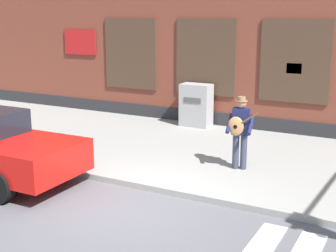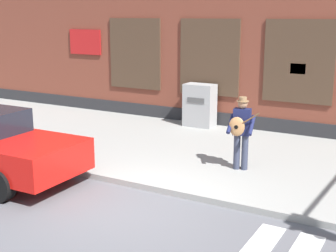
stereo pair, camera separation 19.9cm
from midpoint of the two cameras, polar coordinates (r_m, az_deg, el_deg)
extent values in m
plane|color=#56565B|center=(9.12, -4.23, -9.95)|extent=(160.00, 160.00, 0.00)
cube|color=gray|center=(12.27, 5.72, -3.43)|extent=(28.00, 5.80, 0.13)
cube|color=brown|center=(16.36, 13.12, 12.35)|extent=(28.00, 4.00, 6.79)
cube|color=#28282B|center=(14.81, 10.25, 0.21)|extent=(28.00, 0.04, 0.55)
cube|color=#473323|center=(16.34, -3.71, 8.78)|extent=(2.03, 0.06, 2.40)
cube|color=black|center=(16.33, -3.73, 8.78)|extent=(1.91, 0.03, 2.28)
cube|color=#473323|center=(15.00, 5.44, 8.33)|extent=(2.03, 0.06, 2.40)
cube|color=black|center=(14.99, 5.42, 8.33)|extent=(1.91, 0.03, 2.28)
cube|color=#473323|center=(14.09, 16.02, 7.54)|extent=(2.03, 0.06, 2.40)
cube|color=black|center=(14.08, 16.01, 7.54)|extent=(1.91, 0.03, 2.28)
cube|color=red|center=(17.58, -9.74, 10.06)|extent=(1.40, 0.04, 0.90)
cube|color=yellow|center=(14.09, 15.95, 6.73)|extent=(0.44, 0.02, 0.30)
cube|color=silver|center=(7.76, 11.49, -14.56)|extent=(0.42, 1.90, 0.01)
cube|color=silver|center=(10.09, -9.79, -3.32)|extent=(0.06, 0.24, 0.12)
cube|color=silver|center=(9.27, -14.17, -5.06)|extent=(0.06, 0.24, 0.12)
cylinder|color=black|center=(11.00, -12.53, -4.25)|extent=(0.66, 0.25, 0.66)
cylinder|color=black|center=(9.83, -19.25, -6.85)|extent=(0.66, 0.25, 0.66)
cylinder|color=#33384C|center=(10.87, 9.86, -3.19)|extent=(0.15, 0.15, 0.81)
cylinder|color=#33384C|center=(10.88, 8.91, -3.13)|extent=(0.15, 0.15, 0.81)
cube|color=#191E47|center=(10.71, 9.54, 0.51)|extent=(0.41, 0.28, 0.61)
sphere|color=#9E7051|center=(10.62, 9.62, 2.69)|extent=(0.22, 0.22, 0.22)
cylinder|color=olive|center=(10.61, 9.64, 3.01)|extent=(0.27, 0.28, 0.02)
cylinder|color=olive|center=(10.60, 9.65, 3.28)|extent=(0.18, 0.18, 0.09)
cylinder|color=#191E47|center=(10.58, 10.70, 0.08)|extent=(0.17, 0.52, 0.39)
cylinder|color=#191E47|center=(10.67, 8.16, 0.29)|extent=(0.17, 0.52, 0.39)
ellipsoid|color=#B77F4C|center=(10.57, 8.91, -0.07)|extent=(0.37, 0.18, 0.44)
cylinder|color=black|center=(10.51, 8.85, -0.14)|extent=(0.09, 0.02, 0.09)
cylinder|color=brown|center=(10.46, 10.32, 0.75)|extent=(0.47, 0.11, 0.34)
cube|color=#9E9E9E|center=(14.87, 4.27, 2.54)|extent=(0.96, 0.57, 1.35)
cube|color=#4C4C4C|center=(14.57, 3.79, 3.13)|extent=(0.58, 0.02, 0.16)
camera|label=1|loc=(0.10, -89.41, 0.14)|focal=50.00mm
camera|label=2|loc=(0.10, 90.59, -0.14)|focal=50.00mm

